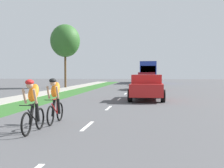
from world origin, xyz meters
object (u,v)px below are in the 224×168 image
(cyclist_trailing, at_px, (55,100))
(sedan_dark_green, at_px, (146,80))
(bus_blue, at_px, (148,71))
(suv_maroon, at_px, (147,80))
(pickup_red, at_px, (147,87))
(cyclist_lead, at_px, (33,105))
(street_tree_far, at_px, (65,41))

(cyclist_trailing, relative_size, sedan_dark_green, 0.40)
(cyclist_trailing, distance_m, bus_blue, 41.29)
(cyclist_trailing, relative_size, suv_maroon, 0.37)
(pickup_red, bearing_deg, suv_maroon, 90.78)
(cyclist_trailing, height_order, bus_blue, bus_blue)
(cyclist_lead, distance_m, bus_blue, 42.98)
(cyclist_trailing, bearing_deg, sedan_dark_green, 85.08)
(suv_maroon, bearing_deg, pickup_red, -89.22)
(cyclist_trailing, distance_m, sedan_dark_green, 31.00)
(cyclist_trailing, relative_size, bus_blue, 0.15)
(sedan_dark_green, bearing_deg, suv_maroon, -88.61)
(sedan_dark_green, xyz_separation_m, street_tree_far, (-9.08, -7.37, 4.62))
(cyclist_lead, relative_size, suv_maroon, 0.37)
(pickup_red, distance_m, bus_blue, 31.81)
(suv_maroon, distance_m, street_tree_far, 10.55)
(suv_maroon, xyz_separation_m, sedan_dark_green, (-0.23, 9.58, -0.18))
(pickup_red, relative_size, bus_blue, 0.44)
(cyclist_trailing, distance_m, pickup_red, 9.87)
(cyclist_lead, bearing_deg, sedan_dark_green, 85.12)
(bus_blue, bearing_deg, sedan_dark_green, -91.41)
(street_tree_far, bearing_deg, pickup_red, -56.15)
(pickup_red, relative_size, sedan_dark_green, 1.19)
(cyclist_lead, xyz_separation_m, suv_maroon, (3.01, 22.99, 0.14))
(cyclist_trailing, distance_m, street_tree_far, 24.80)
(pickup_red, distance_m, sedan_dark_green, 21.51)
(sedan_dark_green, bearing_deg, cyclist_lead, -94.88)
(cyclist_trailing, height_order, street_tree_far, street_tree_far)
(suv_maroon, height_order, street_tree_far, street_tree_far)
(cyclist_trailing, xyz_separation_m, street_tree_far, (-6.42, 23.51, 4.57))
(cyclist_trailing, height_order, sedan_dark_green, cyclist_trailing)
(bus_blue, distance_m, street_tree_far, 20.27)
(cyclist_lead, bearing_deg, cyclist_trailing, 85.84)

